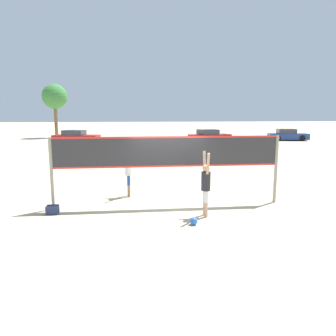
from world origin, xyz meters
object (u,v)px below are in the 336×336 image
at_px(player_blocker, 128,169).
at_px(tree_left_cluster, 55,97).
at_px(volleyball_net, 168,156).
at_px(player_spiker, 206,183).
at_px(gear_bag, 53,210).
at_px(parked_car_mid, 288,135).
at_px(parked_car_far, 209,136).
at_px(parked_car_near, 76,137).
at_px(volleyball, 194,221).

height_order(player_blocker, tree_left_cluster, tree_left_cluster).
distance_m(volleyball_net, player_spiker, 1.76).
bearing_deg(player_blocker, gear_bag, -51.24).
bearing_deg(gear_bag, parked_car_mid, 51.23).
relative_size(parked_car_mid, parked_car_far, 0.96).
relative_size(volleyball_net, parked_car_mid, 1.70).
relative_size(volleyball_net, player_spiker, 3.87).
height_order(volleyball_net, parked_car_mid, volleyball_net).
bearing_deg(parked_car_far, parked_car_near, 164.00).
height_order(volleyball_net, gear_bag, volleyball_net).
bearing_deg(volleyball_net, volleyball, -76.02).
distance_m(volleyball, parked_car_near, 27.59).
bearing_deg(parked_car_near, gear_bag, -69.63).
bearing_deg(player_spiker, parked_car_mid, -30.83).
bearing_deg(volleyball, player_blocker, 118.18).
distance_m(player_spiker, player_blocker, 3.57).
bearing_deg(parked_car_near, parked_car_mid, 13.37).
bearing_deg(tree_left_cluster, volleyball, -72.07).
xyz_separation_m(gear_bag, tree_left_cluster, (-6.83, 32.66, 4.92)).
bearing_deg(parked_car_mid, parked_car_far, -164.28).
relative_size(parked_car_mid, tree_left_cluster, 0.68).
bearing_deg(parked_car_mid, player_spiker, -109.46).
xyz_separation_m(volleyball_net, volleyball, (0.50, -2.03, -1.59)).
xyz_separation_m(volleyball, parked_car_near, (-7.47, 26.56, 0.49)).
bearing_deg(player_blocker, tree_left_cluster, -163.30).
height_order(volleyball_net, volleyball, volleyball_net).
xyz_separation_m(player_blocker, parked_car_mid, (17.84, 23.27, -0.46)).
distance_m(volleyball, tree_left_cluster, 36.26).
distance_m(gear_bag, parked_car_mid, 32.31).
distance_m(player_spiker, parked_car_far, 26.02).
relative_size(volleyball, parked_car_near, 0.04).
relative_size(parked_car_near, parked_car_far, 1.06).
height_order(player_spiker, parked_car_mid, player_spiker).
bearing_deg(parked_car_near, player_spiker, -59.84).
xyz_separation_m(volleyball_net, parked_car_far, (7.23, 23.98, -1.10)).
xyz_separation_m(player_blocker, tree_left_cluster, (-9.22, 30.74, 4.00)).
height_order(player_spiker, volleyball, player_spiker).
xyz_separation_m(player_blocker, parked_car_near, (-5.63, 23.12, -0.45)).
height_order(volleyball_net, player_blocker, volleyball_net).
distance_m(player_spiker, tree_left_cluster, 35.61).
bearing_deg(parked_car_mid, parked_car_near, -168.27).
relative_size(volleyball, gear_bag, 0.61).
bearing_deg(parked_car_far, tree_left_cluster, 141.56).
distance_m(volleyball_net, player_blocker, 2.05).
distance_m(parked_car_near, parked_car_far, 14.21).
height_order(volleyball_net, tree_left_cluster, tree_left_cluster).
xyz_separation_m(player_blocker, gear_bag, (-2.39, -1.92, -0.92)).
distance_m(player_spiker, parked_car_near, 27.02).
bearing_deg(parked_car_mid, volleyball_net, -112.41).
xyz_separation_m(gear_bag, parked_car_near, (-3.24, 25.04, 0.47)).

